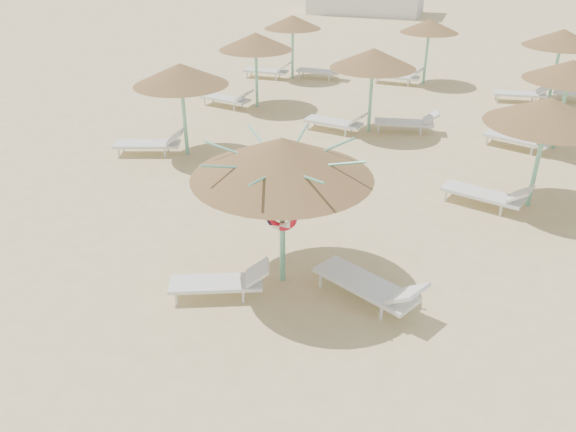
% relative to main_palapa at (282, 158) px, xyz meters
% --- Properties ---
extents(ground, '(120.00, 120.00, 0.00)m').
position_rel_main_palapa_xyz_m(ground, '(0.31, -0.34, -2.54)').
color(ground, '#DCC586').
rests_on(ground, ground).
extents(main_palapa, '(3.26, 3.26, 2.92)m').
position_rel_main_palapa_xyz_m(main_palapa, '(0.00, 0.00, 0.00)').
color(main_palapa, '#72C6A7').
rests_on(main_palapa, ground).
extents(lounger_main_a, '(1.91, 1.21, 0.67)m').
position_rel_main_palapa_xyz_m(lounger_main_a, '(-0.86, -0.87, -2.22)').
color(lounger_main_a, silver).
rests_on(lounger_main_a, ground).
extents(lounger_main_b, '(2.22, 1.54, 0.78)m').
position_rel_main_palapa_xyz_m(lounger_main_b, '(1.77, -0.19, -2.17)').
color(lounger_main_b, silver).
rests_on(lounger_main_b, ground).
extents(palapa_field, '(19.56, 14.28, 2.71)m').
position_rel_main_palapa_xyz_m(palapa_field, '(2.24, 9.49, -0.24)').
color(palapa_field, '#72C6A7').
rests_on(palapa_field, ground).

